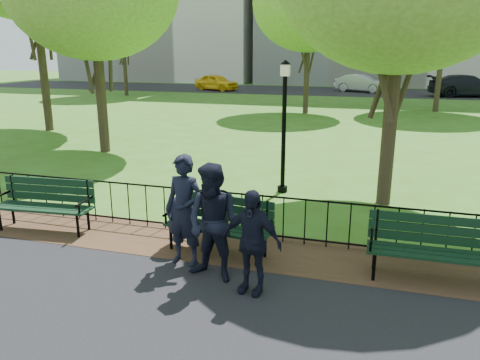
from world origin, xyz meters
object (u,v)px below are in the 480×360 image
(tree_far_c, at_px, (309,3))
(sedan_silver, at_px, (362,83))
(person_left, at_px, (185,211))
(person_right, at_px, (251,242))
(park_bench_right_a, at_px, (433,242))
(tree_far_w, at_px, (121,12))
(lamppost, at_px, (284,122))
(sedan_dark, at_px, (467,86))
(park_bench_left_a, at_px, (45,199))
(taxi, at_px, (216,82))
(park_bench_main, at_px, (201,215))
(person_mid, at_px, (214,223))

(tree_far_c, distance_m, sedan_silver, 15.58)
(person_left, height_order, person_right, person_left)
(park_bench_right_a, xyz_separation_m, tree_far_c, (-4.96, 19.09, 5.21))
(person_left, bearing_deg, tree_far_w, 128.91)
(lamppost, xyz_separation_m, person_left, (-0.72, -4.50, -0.82))
(park_bench_right_a, xyz_separation_m, sedan_dark, (5.23, 31.82, 0.19))
(sedan_dark, bearing_deg, park_bench_left_a, 146.46)
(tree_far_c, xyz_separation_m, sedan_dark, (10.19, 12.74, -5.02))
(taxi, distance_m, sedan_dark, 19.95)
(person_left, bearing_deg, park_bench_main, 91.50)
(person_mid, height_order, taxi, person_mid)
(park_bench_left_a, distance_m, person_mid, 4.07)
(tree_far_w, xyz_separation_m, person_left, (16.02, -26.03, -5.19))
(person_mid, bearing_deg, park_bench_left_a, 177.15)
(taxi, bearing_deg, tree_far_c, -121.03)
(tree_far_w, xyz_separation_m, sedan_dark, (25.13, 6.36, -5.31))
(park_bench_right_a, distance_m, lamppost, 5.17)
(lamppost, height_order, person_left, lamppost)
(person_mid, height_order, person_right, person_mid)
(park_bench_right_a, xyz_separation_m, person_right, (-2.58, -1.17, 0.17))
(person_left, bearing_deg, taxi, 115.84)
(park_bench_main, xyz_separation_m, tree_far_c, (-1.14, 19.08, 5.17))
(park_bench_left_a, distance_m, person_right, 4.75)
(lamppost, bearing_deg, park_bench_main, -99.60)
(lamppost, relative_size, sedan_silver, 0.73)
(park_bench_left_a, distance_m, sedan_silver, 33.82)
(tree_far_w, relative_size, person_mid, 4.77)
(park_bench_main, distance_m, person_left, 0.64)
(park_bench_right_a, bearing_deg, tree_far_w, 127.45)
(tree_far_w, relative_size, sedan_silver, 1.98)
(sedan_dark, bearing_deg, lamppost, 151.04)
(person_mid, distance_m, sedan_dark, 33.85)
(park_bench_left_a, xyz_separation_m, person_mid, (3.92, -1.06, 0.31))
(person_right, height_order, taxi, person_right)
(park_bench_main, bearing_deg, person_mid, -50.82)
(person_right, bearing_deg, park_bench_right_a, 33.68)
(park_bench_main, height_order, taxi, taxi)
(park_bench_left_a, relative_size, park_bench_right_a, 1.02)
(person_mid, bearing_deg, sedan_silver, 101.04)
(park_bench_right_a, xyz_separation_m, sedan_silver, (-2.51, 33.60, 0.12))
(tree_far_c, height_order, tree_far_w, tree_far_w)
(tree_far_c, height_order, taxi, tree_far_c)
(person_mid, xyz_separation_m, sedan_silver, (0.72, 34.56, -0.19))
(taxi, relative_size, sedan_silver, 0.91)
(tree_far_c, bearing_deg, person_mid, -85.06)
(park_bench_main, xyz_separation_m, lamppost, (0.66, 3.93, 1.09))
(park_bench_right_a, height_order, person_right, person_right)
(sedan_dark, bearing_deg, park_bench_right_a, 158.44)
(lamppost, xyz_separation_m, tree_far_w, (-16.75, 21.53, 4.36))
(lamppost, distance_m, sedan_dark, 29.14)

